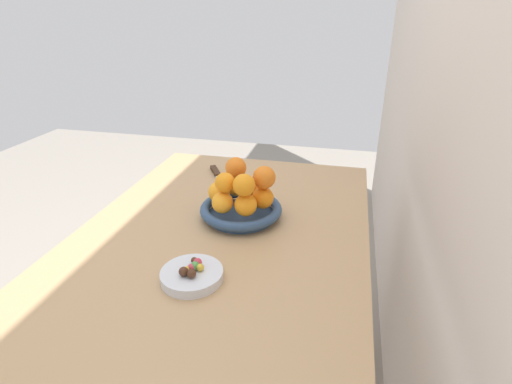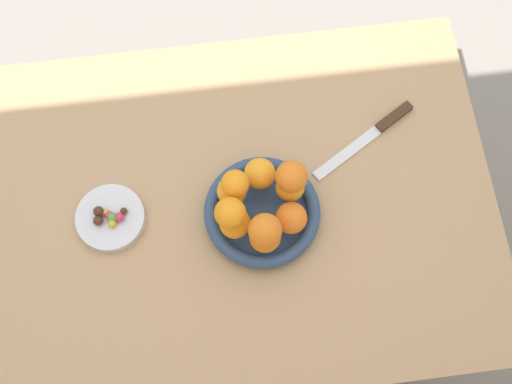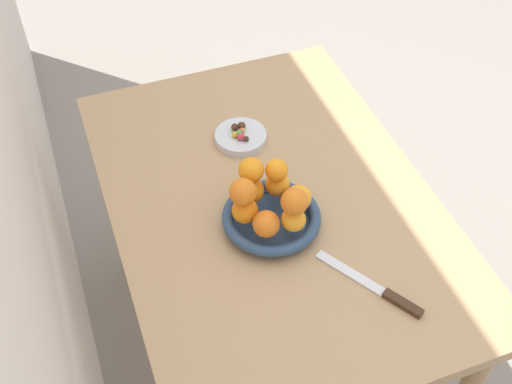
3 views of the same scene
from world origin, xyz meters
The scene contains 23 objects.
ground_plane centered at (0.00, 0.00, 0.00)m, with size 6.00×6.00×0.00m, color gray.
dining_table centered at (0.00, 0.00, 0.65)m, with size 1.10×0.76×0.74m.
fruit_bowl centered at (-0.08, 0.03, 0.76)m, with size 0.23×0.23×0.04m.
candy_dish centered at (0.22, 0.00, 0.75)m, with size 0.14×0.14×0.02m, color silver.
orange_0 centered at (-0.08, -0.03, 0.81)m, with size 0.06×0.06×0.06m, color orange.
orange_1 centered at (-0.02, -0.01, 0.81)m, with size 0.06×0.06×0.06m, color orange.
orange_2 centered at (-0.02, 0.06, 0.81)m, with size 0.06×0.06×0.06m, color orange.
orange_3 centered at (-0.07, 0.09, 0.81)m, with size 0.06×0.06×0.06m, color orange.
orange_4 centered at (-0.13, 0.06, 0.81)m, with size 0.06×0.06×0.06m, color orange.
orange_5 centered at (-0.13, 0.00, 0.81)m, with size 0.06×0.06×0.06m, color orange.
orange_6 centered at (-0.03, 0.00, 0.86)m, with size 0.05×0.05×0.05m, color orange.
orange_7 centered at (-0.13, 0.00, 0.87)m, with size 0.06×0.06×0.06m, color orange.
orange_8 centered at (-0.07, 0.10, 0.87)m, with size 0.06×0.06×0.06m, color orange.
orange_9 centered at (-0.01, 0.06, 0.87)m, with size 0.06×0.06×0.06m, color orange.
candy_ball_0 centered at (0.24, -0.01, 0.77)m, with size 0.02×0.02×0.02m, color #472819.
candy_ball_1 centered at (0.24, 0.01, 0.77)m, with size 0.02×0.02×0.02m, color #472819.
candy_ball_2 centered at (0.20, 0.01, 0.77)m, with size 0.02×0.02×0.02m, color #C6384C.
candy_ball_3 centered at (0.19, -0.01, 0.77)m, with size 0.01×0.01×0.01m, color #472819.
candy_ball_4 centered at (0.22, 0.01, 0.77)m, with size 0.02×0.02×0.02m, color #4C9947.
candy_ball_5 centered at (0.23, -0.01, 0.77)m, with size 0.01×0.01×0.01m, color gold.
candy_ball_6 centered at (0.22, 0.02, 0.77)m, with size 0.02×0.02×0.02m, color gold.
candy_ball_7 centered at (0.22, 0.00, 0.77)m, with size 0.02×0.02×0.02m, color #C6384C.
knife centered at (-0.33, -0.12, 0.75)m, with size 0.23×0.15×0.01m.
Camera 2 is at (-0.02, 0.40, 1.97)m, focal length 45.00 mm.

